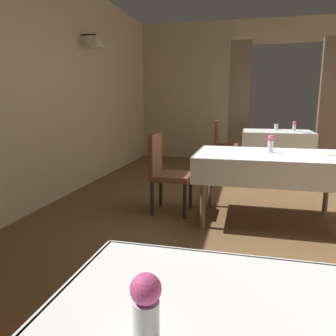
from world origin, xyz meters
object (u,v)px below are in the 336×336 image
at_px(flower_vase_mid, 271,143).
at_px(flower_vase_near, 146,308).
at_px(chair_far_left, 223,142).
at_px(plate_mid_b, 327,154).
at_px(flower_vase_far, 294,126).
at_px(plate_far_c, 305,133).
at_px(dining_table_mid, 270,162).
at_px(dining_table_far, 277,136).
at_px(glass_far_b, 276,127).
at_px(chair_mid_left, 165,169).

bearing_deg(flower_vase_mid, flower_vase_near, -98.24).
bearing_deg(chair_far_left, plate_mid_b, -65.85).
height_order(chair_far_left, flower_vase_near, chair_far_left).
height_order(flower_vase_far, plate_far_c, flower_vase_far).
xyz_separation_m(dining_table_mid, dining_table_far, (0.29, 2.89, -0.01)).
distance_m(glass_far_b, plate_far_c, 0.73).
bearing_deg(flower_vase_near, chair_far_left, 92.71).
distance_m(dining_table_mid, plate_mid_b, 0.57).
bearing_deg(flower_vase_far, plate_far_c, -63.79).
xyz_separation_m(plate_mid_b, glass_far_b, (-0.28, 3.10, 0.05)).
xyz_separation_m(dining_table_mid, flower_vase_near, (-0.44, -2.99, 0.18)).
height_order(dining_table_mid, plate_mid_b, plate_mid_b).
distance_m(flower_vase_near, flower_vase_far, 5.98).
height_order(flower_vase_mid, glass_far_b, flower_vase_mid).
bearing_deg(plate_mid_b, dining_table_far, 95.45).
bearing_deg(flower_vase_mid, plate_mid_b, -0.32).
bearing_deg(flower_vase_mid, flower_vase_far, 78.30).
bearing_deg(flower_vase_far, chair_mid_left, -121.50).
height_order(chair_mid_left, glass_far_b, chair_mid_left).
bearing_deg(dining_table_mid, dining_table_far, 84.21).
xyz_separation_m(dining_table_mid, chair_far_left, (-0.72, 2.93, -0.15)).
bearing_deg(flower_vase_near, chair_mid_left, 103.38).
distance_m(chair_mid_left, flower_vase_far, 3.37).
height_order(chair_mid_left, chair_far_left, same).
relative_size(flower_vase_mid, plate_far_c, 0.89).
bearing_deg(plate_mid_b, flower_vase_mid, 179.68).
bearing_deg(flower_vase_mid, chair_far_left, 104.12).
distance_m(dining_table_mid, chair_far_left, 3.02).
bearing_deg(chair_far_left, plate_far_c, -13.04).
height_order(dining_table_far, flower_vase_mid, flower_vase_mid).
bearing_deg(plate_mid_b, chair_far_left, 114.15).
height_order(dining_table_mid, dining_table_far, same).
bearing_deg(chair_far_left, dining_table_mid, -76.10).
bearing_deg(flower_vase_mid, plate_far_c, 73.64).
bearing_deg(chair_mid_left, dining_table_far, 62.89).
relative_size(dining_table_far, chair_mid_left, 1.36).
relative_size(dining_table_mid, chair_mid_left, 1.68).
xyz_separation_m(dining_table_mid, flower_vase_mid, (-0.00, 0.06, 0.19)).
distance_m(chair_far_left, plate_mid_b, 3.16).
height_order(flower_vase_mid, flower_vase_far, flower_vase_mid).
height_order(chair_mid_left, flower_vase_near, chair_mid_left).
relative_size(dining_table_far, plate_mid_b, 6.08).
relative_size(chair_far_left, flower_vase_mid, 4.78).
bearing_deg(plate_far_c, flower_vase_far, 116.21).
bearing_deg(plate_far_c, chair_far_left, 166.96).
relative_size(chair_far_left, flower_vase_far, 4.99).
bearing_deg(glass_far_b, dining_table_far, -88.71).
bearing_deg(glass_far_b, plate_mid_b, -84.91).
relative_size(glass_far_b, plate_far_c, 0.52).
xyz_separation_m(flower_vase_mid, flower_vase_far, (0.59, 2.84, -0.00)).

